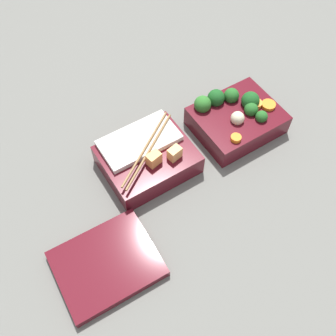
% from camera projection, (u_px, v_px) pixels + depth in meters
% --- Properties ---
extents(ground_plane, '(3.00, 3.00, 0.00)m').
position_uv_depth(ground_plane, '(189.00, 148.00, 0.87)').
color(ground_plane, slate).
extents(bento_tray_vegetable, '(0.18, 0.15, 0.08)m').
position_uv_depth(bento_tray_vegetable, '(236.00, 117.00, 0.88)').
color(bento_tray_vegetable, '#510F19').
rests_on(bento_tray_vegetable, ground_plane).
extents(bento_tray_rice, '(0.18, 0.15, 0.08)m').
position_uv_depth(bento_tray_rice, '(147.00, 157.00, 0.82)').
color(bento_tray_rice, '#510F19').
rests_on(bento_tray_rice, ground_plane).
extents(bento_lid, '(0.19, 0.15, 0.02)m').
position_uv_depth(bento_lid, '(107.00, 264.00, 0.72)').
color(bento_lid, '#510F19').
rests_on(bento_lid, ground_plane).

